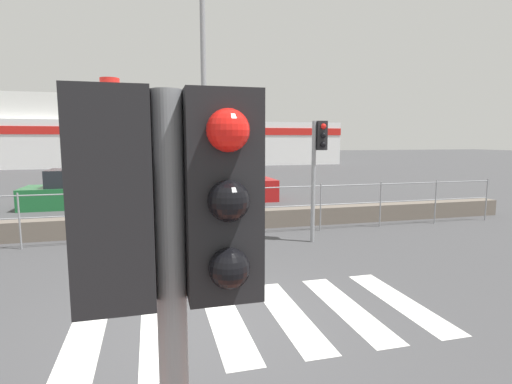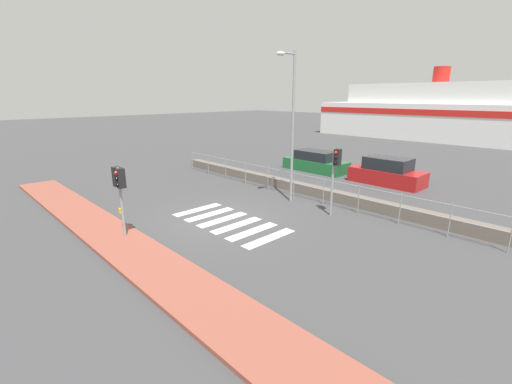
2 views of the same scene
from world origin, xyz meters
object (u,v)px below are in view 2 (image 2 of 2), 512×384
object	(u,v)px
parked_car_red	(387,173)
parked_car_green	(316,162)
traffic_light_far	(335,167)
streetlamp	(290,114)
traffic_light_near	(119,184)
ferry_boat	(468,117)

from	to	relation	value
parked_car_red	parked_car_green	bearing A→B (deg)	180.00
traffic_light_far	streetlamp	size ratio (longest dim) A/B	0.42
traffic_light_near	streetlamp	bearing A→B (deg)	81.38
streetlamp	parked_car_red	world-z (taller)	streetlamp
streetlamp	parked_car_red	size ratio (longest dim) A/B	1.67
parked_car_green	parked_car_red	size ratio (longest dim) A/B	1.08
traffic_light_near	traffic_light_far	bearing A→B (deg)	63.08
traffic_light_far	parked_car_green	distance (m)	9.44
ferry_boat	parked_car_red	distance (m)	25.39
traffic_light_near	streetlamp	distance (m)	8.00
traffic_light_near	parked_car_green	distance (m)	14.76
streetlamp	parked_car_red	distance (m)	7.92
traffic_light_far	ferry_boat	bearing A→B (deg)	96.96
traffic_light_near	parked_car_red	world-z (taller)	traffic_light_near
ferry_boat	parked_car_red	xyz separation A→B (m)	(2.93, -25.14, -2.06)
traffic_light_far	parked_car_red	size ratio (longest dim) A/B	0.70
traffic_light_far	parked_car_red	distance (m)	7.25
traffic_light_far	streetlamp	world-z (taller)	streetlamp
traffic_light_far	ferry_boat	distance (m)	32.42
parked_car_green	traffic_light_near	bearing A→B (deg)	-80.92
parked_car_red	traffic_light_near	bearing A→B (deg)	-100.90
traffic_light_far	streetlamp	distance (m)	3.36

